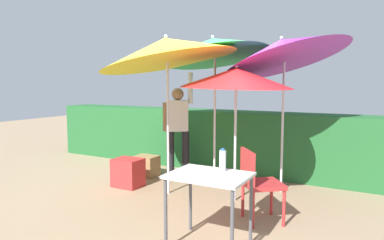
% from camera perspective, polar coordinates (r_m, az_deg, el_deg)
% --- Properties ---
extents(ground_plane, '(24.00, 24.00, 0.00)m').
position_cam_1_polar(ground_plane, '(5.45, -1.54, -11.87)').
color(ground_plane, '#9E8466').
extents(hedge_row, '(8.00, 0.70, 1.15)m').
position_cam_1_polar(hedge_row, '(6.77, 5.54, -3.35)').
color(hedge_row, '#23602D').
rests_on(hedge_row, ground_plane).
extents(umbrella_rainbow, '(1.59, 1.59, 1.94)m').
position_cam_1_polar(umbrella_rainbow, '(4.85, 7.35, 6.95)').
color(umbrella_rainbow, silver).
rests_on(umbrella_rainbow, ground_plane).
extents(umbrella_orange, '(1.82, 1.79, 2.63)m').
position_cam_1_polar(umbrella_orange, '(5.66, 3.63, 11.81)').
color(umbrella_orange, silver).
rests_on(umbrella_orange, ground_plane).
extents(umbrella_yellow, '(1.93, 1.89, 2.68)m').
position_cam_1_polar(umbrella_yellow, '(5.38, 14.84, 11.09)').
color(umbrella_yellow, silver).
rests_on(umbrella_yellow, ground_plane).
extents(umbrella_navy, '(2.07, 2.04, 2.56)m').
position_cam_1_polar(umbrella_navy, '(5.16, -4.23, 11.45)').
color(umbrella_navy, silver).
rests_on(umbrella_navy, ground_plane).
extents(person_vendor, '(0.50, 0.39, 1.88)m').
position_cam_1_polar(person_vendor, '(6.27, -2.35, -0.76)').
color(person_vendor, black).
rests_on(person_vendor, ground_plane).
extents(chair_plastic, '(0.62, 0.62, 0.89)m').
position_cam_1_polar(chair_plastic, '(4.28, 10.78, -9.87)').
color(chair_plastic, '#B72D2D').
rests_on(chair_plastic, ground_plane).
extents(cooler_box, '(0.45, 0.36, 0.46)m').
position_cam_1_polar(cooler_box, '(5.78, -10.56, -8.56)').
color(cooler_box, red).
rests_on(cooler_box, ground_plane).
extents(crate_cardboard, '(0.41, 0.33, 0.37)m').
position_cam_1_polar(crate_cardboard, '(6.39, -7.59, -7.53)').
color(crate_cardboard, '#9E7A4C').
rests_on(crate_cardboard, ground_plane).
extents(folding_table, '(0.80, 0.60, 0.76)m').
position_cam_1_polar(folding_table, '(3.56, 2.84, -10.40)').
color(folding_table, '#4C4C51').
rests_on(folding_table, ground_plane).
extents(bottle_water, '(0.07, 0.07, 0.24)m').
position_cam_1_polar(bottle_water, '(3.63, 5.10, -6.70)').
color(bottle_water, silver).
rests_on(bottle_water, folding_table).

